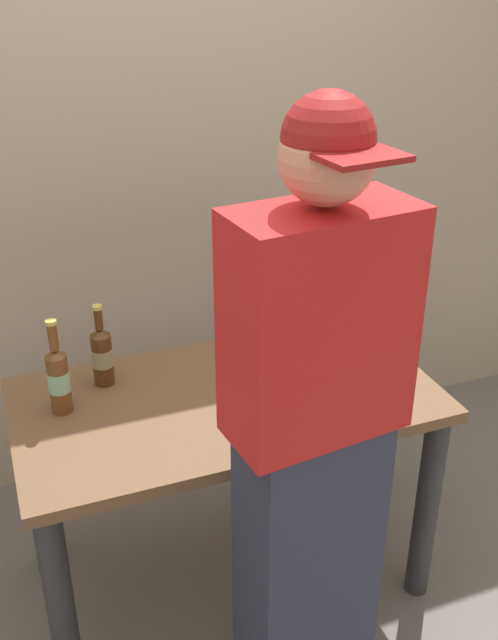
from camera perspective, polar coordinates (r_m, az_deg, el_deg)
The scene contains 7 objects.
ground_plane at distance 2.82m, azimuth -1.55°, elevation -19.11°, with size 8.00×8.00×0.00m, color slate.
desk at distance 2.41m, azimuth -1.73°, elevation -8.80°, with size 1.32×0.70×0.77m.
laptop at distance 2.48m, azimuth 4.84°, elevation -2.23°, with size 0.39×0.35×0.22m.
beer_bottle_green at distance 2.37m, azimuth -11.32°, elevation -2.63°, with size 0.07×0.07×0.28m.
beer_bottle_dark at distance 2.26m, azimuth -14.54°, elevation -4.36°, with size 0.07×0.07×0.31m.
person_figure at distance 1.86m, azimuth 4.97°, elevation -10.18°, with size 0.44×0.31×1.78m.
back_wall at distance 2.86m, azimuth -7.70°, elevation 12.03°, with size 6.00×0.10×2.60m, color tan.
Camera 1 is at (-0.63, -1.85, 2.03)m, focal length 41.30 mm.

